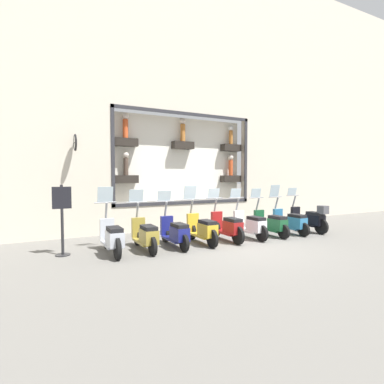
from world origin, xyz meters
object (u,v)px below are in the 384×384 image
Objects in this scene: scooter_white_3 at (250,225)px; scooter_yellow_5 at (203,229)px; scooter_red_4 at (228,227)px; scooter_teal_1 at (291,222)px; scooter_green_2 at (272,224)px; scooter_navy_6 at (175,233)px; scooter_silver_8 at (112,237)px; scooter_olive_7 at (145,235)px; shop_sign_post at (62,217)px; scooter_black_0 at (310,219)px.

scooter_yellow_5 is (0.00, 1.75, 0.01)m from scooter_white_3.
scooter_teal_1 is at bearing -90.08° from scooter_red_4.
scooter_green_2 reaches higher than scooter_navy_6.
scooter_silver_8 reaches higher than scooter_red_4.
scooter_teal_1 is 6.13m from scooter_silver_8.
scooter_olive_7 is (-0.00, 5.26, 0.00)m from scooter_teal_1.
scooter_yellow_5 reaches higher than scooter_teal_1.
scooter_green_2 is 1.75m from scooter_red_4.
scooter_red_4 is at bearing 89.77° from scooter_green_2.
scooter_navy_6 is at bearing 90.01° from scooter_green_2.
scooter_yellow_5 reaches higher than scooter_green_2.
scooter_red_4 is 0.88m from scooter_yellow_5.
scooter_white_3 is 1.75m from scooter_yellow_5.
scooter_teal_1 is 7.30m from shop_sign_post.
scooter_teal_1 reaches higher than scooter_red_4.
scooter_teal_1 is 1.00× the size of scooter_navy_6.
scooter_olive_7 is at bearing 90.03° from scooter_white_3.
scooter_yellow_5 is 1.00× the size of scooter_olive_7.
scooter_white_3 is 1.00× the size of scooter_yellow_5.
scooter_white_3 is at bearing -90.19° from scooter_red_4.
scooter_silver_8 reaches higher than scooter_green_2.
scooter_yellow_5 is 1.01× the size of shop_sign_post.
shop_sign_post is at bearing 86.12° from scooter_black_0.
shop_sign_post is at bearing 83.94° from scooter_red_4.
shop_sign_post reaches higher than scooter_navy_6.
scooter_navy_6 is (-0.00, 2.63, -0.02)m from scooter_white_3.
scooter_yellow_5 is (0.00, 0.88, -0.00)m from scooter_red_4.
scooter_white_3 is at bearing 89.97° from scooter_teal_1.
scooter_navy_6 is 1.75m from scooter_silver_8.
scooter_red_4 is at bearing 89.92° from scooter_teal_1.
scooter_olive_7 reaches higher than scooter_red_4.
scooter_green_2 is 0.99× the size of scooter_yellow_5.
scooter_green_2 is at bearing 90.21° from scooter_teal_1.
scooter_black_0 is at bearing -90.58° from scooter_navy_6.
scooter_teal_1 reaches higher than scooter_olive_7.
scooter_green_2 is (-0.00, 0.88, -0.00)m from scooter_teal_1.
scooter_black_0 is 3.51m from scooter_red_4.
scooter_teal_1 is at bearing -90.03° from scooter_white_3.
scooter_white_3 is 4.38m from scooter_silver_8.
shop_sign_post is (0.49, 3.76, 0.53)m from scooter_yellow_5.
scooter_yellow_5 is at bearing 89.87° from scooter_white_3.
scooter_silver_8 is (0.01, 0.88, 0.02)m from scooter_olive_7.
scooter_yellow_5 is 1.00× the size of scooter_silver_8.
shop_sign_post is at bearing 80.17° from scooter_navy_6.
scooter_yellow_5 is at bearing -89.82° from scooter_olive_7.
scooter_black_0 is 1.75m from scooter_green_2.
scooter_olive_7 reaches higher than scooter_navy_6.
scooter_red_4 is at bearing -90.07° from scooter_yellow_5.
scooter_silver_8 is at bearing 89.94° from scooter_teal_1.
scooter_red_4 is 1.75m from scooter_navy_6.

